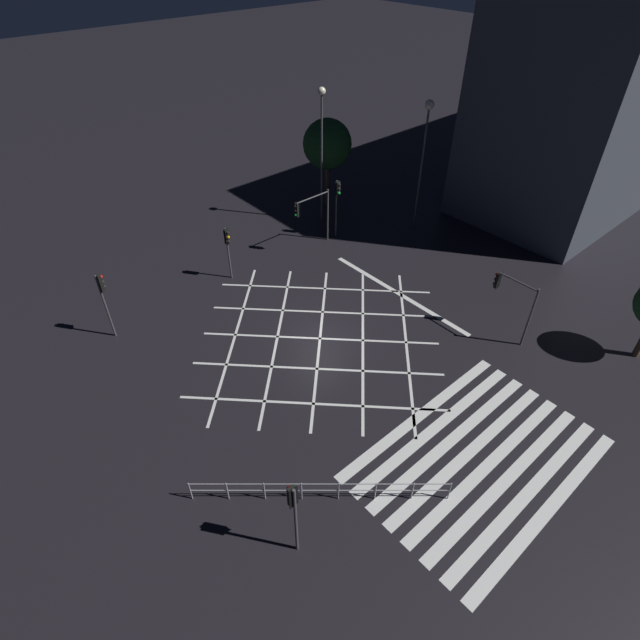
{
  "coord_description": "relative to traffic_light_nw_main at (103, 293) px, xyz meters",
  "views": [
    {
      "loc": [
        -13.33,
        -15.22,
        17.9
      ],
      "look_at": [
        0.0,
        0.0,
        1.3
      ],
      "focal_mm": 28.0,
      "sensor_mm": 36.0,
      "label": 1
    }
  ],
  "objects": [
    {
      "name": "pedestrian_railing",
      "position": [
        1.86,
        -14.71,
        -2.15
      ],
      "size": [
        7.61,
        6.67,
        1.05
      ],
      "rotation": [
        0.0,
        0.0,
        -0.72
      ],
      "color": "#9EA0A5",
      "rests_on": "ground_plane"
    },
    {
      "name": "traffic_light_sw_cross",
      "position": [
        -0.06,
        -15.57,
        -0.1
      ],
      "size": [
        0.36,
        0.39,
        3.81
      ],
      "rotation": [
        0.0,
        0.0,
        1.57
      ],
      "color": "#424244",
      "rests_on": "ground_plane"
    },
    {
      "name": "street_lamp_west",
      "position": [
        21.7,
        -2.55,
        3.83
      ],
      "size": [
        0.61,
        0.61,
        8.78
      ],
      "color": "#424244",
      "rests_on": "ground_plane"
    },
    {
      "name": "traffic_light_se_cross",
      "position": [
        15.88,
        -13.67,
        -0.15
      ],
      "size": [
        0.36,
        2.46,
        3.64
      ],
      "rotation": [
        0.0,
        0.0,
        1.57
      ],
      "color": "#424244",
      "rests_on": "ground_plane"
    },
    {
      "name": "ground_plane",
      "position": [
        8.13,
        -7.54,
        -2.82
      ],
      "size": [
        200.0,
        200.0,
        0.0
      ],
      "primitive_type": "plane",
      "color": "black"
    },
    {
      "name": "traffic_light_nw_main",
      "position": [
        0.0,
        0.0,
        0.0
      ],
      "size": [
        0.39,
        0.36,
        3.95
      ],
      "color": "#424244",
      "rests_on": "ground_plane"
    },
    {
      "name": "road_markings",
      "position": [
        8.45,
        -14.33,
        -2.82
      ],
      "size": [
        15.68,
        21.43,
        0.01
      ],
      "color": "silver",
      "rests_on": "ground_plane"
    },
    {
      "name": "street_tree_near",
      "position": [
        19.26,
        4.36,
        1.84
      ],
      "size": [
        3.62,
        3.62,
        6.49
      ],
      "color": "brown",
      "rests_on": "ground_plane"
    },
    {
      "name": "traffic_light_ne_main",
      "position": [
        13.95,
        0.05,
        -0.03
      ],
      "size": [
        2.91,
        0.36,
        3.76
      ],
      "rotation": [
        0.0,
        0.0,
        3.14
      ],
      "color": "#424244",
      "rests_on": "ground_plane"
    },
    {
      "name": "traffic_light_median_north",
      "position": [
        7.78,
        0.43,
        -0.32
      ],
      "size": [
        0.36,
        0.39,
        3.5
      ],
      "rotation": [
        0.0,
        0.0,
        -1.57
      ],
      "color": "#424244",
      "rests_on": "ground_plane"
    },
    {
      "name": "traffic_light_ne_cross",
      "position": [
        16.27,
        -0.04,
        0.13
      ],
      "size": [
        0.36,
        0.39,
        4.14
      ],
      "rotation": [
        0.0,
        0.0,
        -1.57
      ],
      "color": "#424244",
      "rests_on": "ground_plane"
    },
    {
      "name": "street_lamp_east",
      "position": [
        17.02,
        2.44,
        3.7
      ],
      "size": [
        0.52,
        0.52,
        9.36
      ],
      "color": "#424244",
      "rests_on": "ground_plane"
    }
  ]
}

